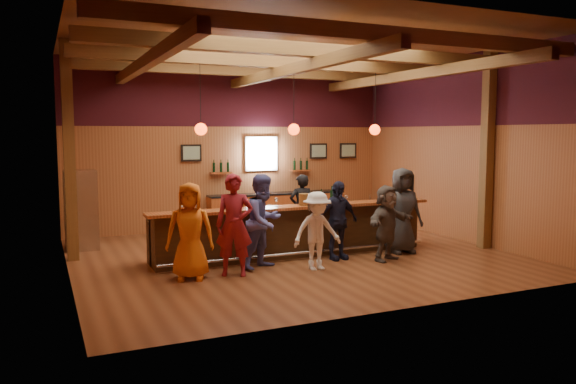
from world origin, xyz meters
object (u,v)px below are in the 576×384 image
object	(u,v)px
stainless_fridge	(81,210)
customer_redvest	(234,225)
back_bar_cabinet	(278,209)
customer_white	(317,231)
ice_bucket	(304,199)
customer_brown	(387,223)
bottle_a	(321,198)
bar_counter	(292,231)
customer_orange	(190,231)
bartender	(301,208)
customer_denim	(264,221)
customer_dark	(402,211)
customer_navy	(337,220)

from	to	relation	value
stainless_fridge	customer_redvest	size ratio (longest dim) A/B	0.95
back_bar_cabinet	customer_white	size ratio (longest dim) A/B	2.64
ice_bucket	customer_redvest	bearing A→B (deg)	-154.70
customer_brown	bottle_a	distance (m)	1.51
bar_counter	stainless_fridge	bearing A→B (deg)	149.24
stainless_fridge	customer_orange	world-z (taller)	stainless_fridge
bar_counter	bottle_a	size ratio (longest dim) A/B	19.87
customer_redvest	bottle_a	bearing A→B (deg)	48.20
stainless_fridge	bartender	xyz separation A→B (m)	(4.89, -1.32, -0.08)
customer_denim	bartender	distance (m)	2.71
back_bar_cabinet	ice_bucket	size ratio (longest dim) A/B	16.31
customer_denim	ice_bucket	bearing A→B (deg)	-0.96
customer_dark	bottle_a	size ratio (longest dim) A/B	5.90
customer_navy	bottle_a	size ratio (longest dim) A/B	5.18
customer_redvest	bartender	world-z (taller)	customer_redvest
customer_white	ice_bucket	distance (m)	1.24
customer_redvest	customer_brown	world-z (taller)	customer_redvest
bar_counter	customer_orange	bearing A→B (deg)	-155.67
customer_navy	ice_bucket	distance (m)	0.82
bar_counter	customer_brown	xyz separation A→B (m)	(1.55, -1.33, 0.26)
customer_navy	ice_bucket	bearing A→B (deg)	132.42
ice_bucket	back_bar_cabinet	bearing A→B (deg)	75.05
customer_denim	customer_navy	distance (m)	1.67
customer_white	customer_dark	bearing A→B (deg)	14.99
customer_orange	customer_redvest	xyz separation A→B (m)	(0.81, -0.08, 0.07)
customer_denim	bar_counter	bearing A→B (deg)	14.92
customer_white	customer_dark	world-z (taller)	customer_dark
customer_orange	ice_bucket	bearing A→B (deg)	35.07
bar_counter	customer_navy	xyz separation A→B (m)	(0.66, -0.83, 0.30)
stainless_fridge	customer_redvest	distance (m)	4.39
stainless_fridge	bottle_a	xyz separation A→B (m)	(4.72, -2.69, 0.33)
bar_counter	customer_dark	size ratio (longest dim) A/B	3.36
back_bar_cabinet	stainless_fridge	distance (m)	5.43
stainless_fridge	customer_brown	bearing A→B (deg)	-33.68
customer_redvest	bartender	bearing A→B (deg)	68.71
bottle_a	ice_bucket	bearing A→B (deg)	-167.18
customer_denim	ice_bucket	distance (m)	1.31
bottle_a	customer_white	bearing A→B (deg)	-120.69
customer_denim	customer_white	size ratio (longest dim) A/B	1.22
stainless_fridge	bottle_a	distance (m)	5.44
bar_counter	customer_denim	world-z (taller)	customer_denim
customer_redvest	customer_navy	distance (m)	2.41
bottle_a	bar_counter	bearing A→B (deg)	158.19
stainless_fridge	customer_dark	xyz separation A→B (m)	(6.40, -3.28, 0.04)
customer_redvest	customer_dark	world-z (taller)	customer_redvest
customer_redvest	bottle_a	xyz separation A→B (m)	(2.30, 0.98, 0.29)
customer_navy	back_bar_cabinet	bearing A→B (deg)	78.31
customer_redvest	customer_brown	xyz separation A→B (m)	(3.26, -0.11, -0.16)
back_bar_cabinet	customer_denim	xyz separation A→B (m)	(-2.18, -4.48, 0.44)
customer_brown	ice_bucket	bearing A→B (deg)	122.22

